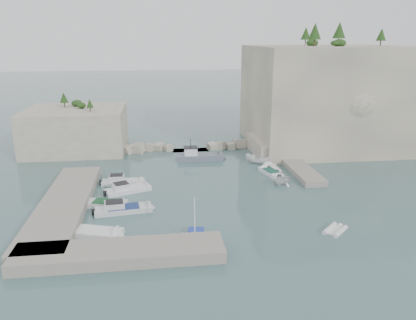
{
  "coord_description": "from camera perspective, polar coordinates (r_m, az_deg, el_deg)",
  "views": [
    {
      "loc": [
        -6.38,
        -44.28,
        18.36
      ],
      "look_at": [
        0.0,
        6.0,
        3.0
      ],
      "focal_mm": 35.0,
      "sensor_mm": 36.0,
      "label": 1
    }
  ],
  "objects": [
    {
      "name": "motorboat_c",
      "position": [
        47.75,
        -14.21,
        -6.3
      ],
      "size": [
        5.53,
        3.08,
        0.7
      ],
      "primitive_type": null,
      "rotation": [
        0.0,
        0.0,
        -0.24
      ],
      "color": "silver",
      "rests_on": "ground"
    },
    {
      "name": "tender_east_a",
      "position": [
        53.94,
        10.29,
        -3.33
      ],
      "size": [
        3.97,
        3.67,
        1.73
      ],
      "primitive_type": "imported",
      "rotation": [
        0.0,
        0.0,
        1.87
      ],
      "color": "silver",
      "rests_on": "ground"
    },
    {
      "name": "outcrop_west",
      "position": [
        72.16,
        -17.99,
        4.14
      ],
      "size": [
        16.0,
        14.0,
        7.0
      ],
      "primitive_type": "cube",
      "color": "beige",
      "rests_on": "ground"
    },
    {
      "name": "quay_south",
      "position": [
        36.61,
        -12.27,
        -12.67
      ],
      "size": [
        18.0,
        4.0,
        1.1
      ],
      "primitive_type": "cube",
      "color": "#9E9689",
      "rests_on": "ground"
    },
    {
      "name": "rowboat_mast",
      "position": [
        37.58,
        -1.9,
        -7.99
      ],
      "size": [
        0.1,
        0.1,
        4.2
      ],
      "primitive_type": "cylinder",
      "color": "white",
      "rests_on": "rowboat"
    },
    {
      "name": "cliff_terrace",
      "position": [
        67.43,
        9.73,
        1.91
      ],
      "size": [
        8.0,
        10.0,
        2.5
      ],
      "primitive_type": "cube",
      "color": "beige",
      "rests_on": "ground"
    },
    {
      "name": "motorboat_e",
      "position": [
        41.26,
        -15.12,
        -10.2
      ],
      "size": [
        5.38,
        3.47,
        0.7
      ],
      "primitive_type": null,
      "rotation": [
        0.0,
        0.0,
        -0.31
      ],
      "color": "white",
      "rests_on": "ground"
    },
    {
      "name": "cliff_east",
      "position": [
        74.08,
        16.4,
        8.53
      ],
      "size": [
        26.0,
        22.0,
        17.0
      ],
      "primitive_type": "cube",
      "color": "beige",
      "rests_on": "ground"
    },
    {
      "name": "breakwater",
      "position": [
        68.81,
        -2.5,
        1.97
      ],
      "size": [
        28.0,
        3.0,
        1.4
      ],
      "primitive_type": "cube",
      "color": "beige",
      "rests_on": "ground"
    },
    {
      "name": "tender_east_d",
      "position": [
        62.11,
        7.11,
        -0.47
      ],
      "size": [
        4.4,
        3.44,
        1.61
      ],
      "primitive_type": "imported",
      "rotation": [
        0.0,
        0.0,
        1.05
      ],
      "color": "white",
      "rests_on": "ground"
    },
    {
      "name": "quay_west",
      "position": [
        47.99,
        -19.56,
        -5.95
      ],
      "size": [
        5.0,
        24.0,
        1.1
      ],
      "primitive_type": "cube",
      "color": "#9E9689",
      "rests_on": "ground"
    },
    {
      "name": "ledge_east",
      "position": [
        60.53,
        12.3,
        -0.8
      ],
      "size": [
        3.0,
        16.0,
        0.8
      ],
      "primitive_type": "cube",
      "color": "#9E9689",
      "rests_on": "ground"
    },
    {
      "name": "inflatable_dinghy",
      "position": [
        42.45,
        17.42,
        -9.6
      ],
      "size": [
        3.06,
        3.0,
        0.44
      ],
      "primitive_type": null,
      "rotation": [
        0.0,
        0.0,
        0.76
      ],
      "color": "white",
      "rests_on": "ground"
    },
    {
      "name": "vegetation",
      "position": [
        72.83,
        12.69,
        16.13
      ],
      "size": [
        53.48,
        13.88,
        13.4
      ],
      "color": "#1E4219",
      "rests_on": "ground"
    },
    {
      "name": "rowboat",
      "position": [
        38.73,
        -1.86,
        -11.45
      ],
      "size": [
        5.08,
        4.03,
        0.95
      ],
      "primitive_type": "imported",
      "rotation": [
        0.0,
        0.0,
        1.39
      ],
      "color": "silver",
      "rests_on": "ground"
    },
    {
      "name": "ground",
      "position": [
        48.36,
        0.9,
        -5.45
      ],
      "size": [
        400.0,
        400.0,
        0.0
      ],
      "primitive_type": "plane",
      "color": "#466969",
      "rests_on": "ground"
    },
    {
      "name": "work_boat",
      "position": [
        63.51,
        -1.15,
        0.05
      ],
      "size": [
        7.88,
        2.53,
        2.2
      ],
      "primitive_type": null,
      "rotation": [
        0.0,
        0.0,
        -0.03
      ],
      "color": "slate",
      "rests_on": "ground"
    },
    {
      "name": "tender_east_c",
      "position": [
        59.33,
        8.95,
        -1.38
      ],
      "size": [
        1.73,
        4.49,
        0.7
      ],
      "primitive_type": null,
      "rotation": [
        0.0,
        0.0,
        1.64
      ],
      "color": "silver",
      "rests_on": "ground"
    },
    {
      "name": "motorboat_b",
      "position": [
        51.39,
        -11.17,
        -4.41
      ],
      "size": [
        6.37,
        4.12,
        1.4
      ],
      "primitive_type": null,
      "rotation": [
        0.0,
        0.0,
        0.38
      ],
      "color": "silver",
      "rests_on": "ground"
    },
    {
      "name": "motorboat_a",
      "position": [
        54.18,
        -11.82,
        -3.32
      ],
      "size": [
        6.03,
        1.89,
        1.4
      ],
      "primitive_type": null,
      "rotation": [
        0.0,
        0.0,
        -0.02
      ],
      "color": "silver",
      "rests_on": "ground"
    },
    {
      "name": "tender_east_b",
      "position": [
        57.43,
        8.78,
        -1.99
      ],
      "size": [
        2.81,
        5.14,
        0.7
      ],
      "primitive_type": null,
      "rotation": [
        0.0,
        0.0,
        1.82
      ],
      "color": "white",
      "rests_on": "ground"
    },
    {
      "name": "motorboat_d",
      "position": [
        45.83,
        -11.78,
        -7.13
      ],
      "size": [
        6.95,
        2.82,
        1.4
      ],
      "primitive_type": null,
      "rotation": [
        0.0,
        0.0,
        0.12
      ],
      "color": "silver",
      "rests_on": "ground"
    }
  ]
}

